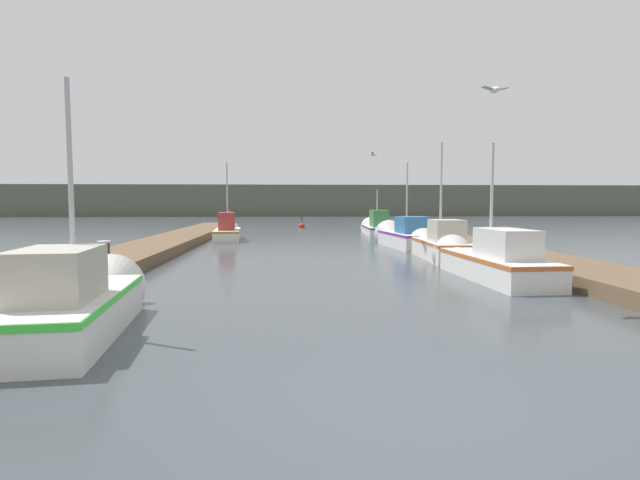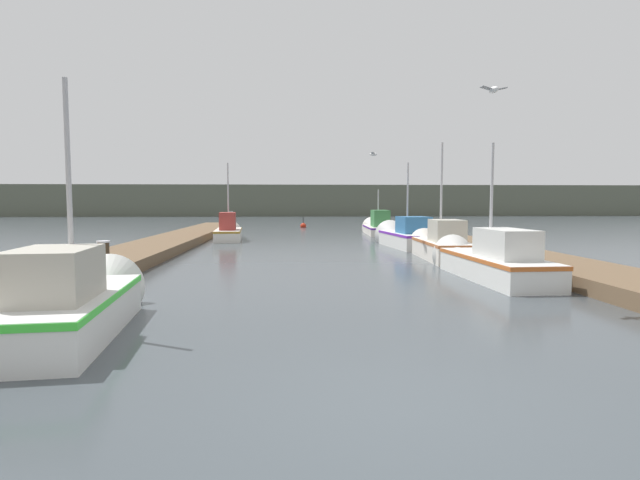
# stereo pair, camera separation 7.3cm
# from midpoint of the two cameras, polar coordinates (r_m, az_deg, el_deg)

# --- Properties ---
(ground_plane) EXTENTS (200.00, 200.00, 0.00)m
(ground_plane) POSITION_cam_midpoint_polar(r_m,az_deg,el_deg) (5.27, 9.44, -18.93)
(ground_plane) COLOR #3D4449
(dock_left) EXTENTS (2.44, 40.00, 0.38)m
(dock_left) POSITION_cam_midpoint_polar(r_m,az_deg,el_deg) (21.53, -18.38, -0.84)
(dock_left) COLOR brown
(dock_left) RESTS_ON ground_plane
(dock_right) EXTENTS (2.44, 40.00, 0.38)m
(dock_right) POSITION_cam_midpoint_polar(r_m,az_deg,el_deg) (22.20, 17.04, -0.65)
(dock_right) COLOR brown
(dock_right) RESTS_ON ground_plane
(distant_shore_ridge) EXTENTS (120.00, 16.00, 4.39)m
(distant_shore_ridge) POSITION_cam_midpoint_polar(r_m,az_deg,el_deg) (77.12, -2.63, 4.52)
(distant_shore_ridge) COLOR #565B4C
(distant_shore_ridge) RESTS_ON ground_plane
(fishing_boat_0) EXTENTS (1.87, 4.67, 4.33)m
(fishing_boat_0) POSITION_cam_midpoint_polar(r_m,az_deg,el_deg) (8.95, -26.03, -6.30)
(fishing_boat_0) COLOR silver
(fishing_boat_0) RESTS_ON ground_plane
(fishing_boat_1) EXTENTS (1.63, 5.52, 4.00)m
(fishing_boat_1) POSITION_cam_midpoint_polar(r_m,az_deg,el_deg) (14.48, 18.76, -2.19)
(fishing_boat_1) COLOR silver
(fishing_boat_1) RESTS_ON ground_plane
(fishing_boat_2) EXTENTS (1.51, 4.90, 4.50)m
(fishing_boat_2) POSITION_cam_midpoint_polar(r_m,az_deg,el_deg) (18.85, 13.61, -0.55)
(fishing_boat_2) COLOR silver
(fishing_boat_2) RESTS_ON ground_plane
(fishing_boat_3) EXTENTS (2.12, 5.35, 4.29)m
(fishing_boat_3) POSITION_cam_midpoint_polar(r_m,az_deg,el_deg) (23.51, 9.80, 0.43)
(fishing_boat_3) COLOR silver
(fishing_boat_3) RESTS_ON ground_plane
(fishing_boat_4) EXTENTS (1.68, 5.17, 4.48)m
(fishing_boat_4) POSITION_cam_midpoint_polar(r_m,az_deg,el_deg) (27.71, -10.32, 1.02)
(fishing_boat_4) COLOR silver
(fishing_boat_4) RESTS_ON ground_plane
(fishing_boat_5) EXTENTS (1.79, 5.91, 3.32)m
(fishing_boat_5) POSITION_cam_midpoint_polar(r_m,az_deg,el_deg) (32.47, 6.65, 1.53)
(fishing_boat_5) COLOR silver
(fishing_boat_5) RESTS_ON ground_plane
(mooring_piling_0) EXTENTS (0.35, 0.35, 1.17)m
(mooring_piling_0) POSITION_cam_midpoint_polar(r_m,az_deg,el_deg) (18.25, 17.94, -0.48)
(mooring_piling_0) COLOR #473523
(mooring_piling_0) RESTS_ON ground_plane
(mooring_piling_1) EXTENTS (0.27, 0.27, 1.21)m
(mooring_piling_1) POSITION_cam_midpoint_polar(r_m,az_deg,el_deg) (33.35, -10.75, 1.83)
(mooring_piling_1) COLOR #473523
(mooring_piling_1) RESTS_ON ground_plane
(mooring_piling_2) EXTENTS (0.30, 0.30, 1.16)m
(mooring_piling_2) POSITION_cam_midpoint_polar(r_m,az_deg,el_deg) (12.88, -23.31, -2.62)
(mooring_piling_2) COLOR #473523
(mooring_piling_2) RESTS_ON ground_plane
(mooring_piling_3) EXTENTS (0.35, 0.35, 1.37)m
(mooring_piling_3) POSITION_cam_midpoint_polar(r_m,az_deg,el_deg) (36.58, -10.12, 2.19)
(mooring_piling_3) COLOR #473523
(mooring_piling_3) RESTS_ON ground_plane
(channel_buoy) EXTENTS (0.47, 0.47, 0.97)m
(channel_buoy) POSITION_cam_midpoint_polar(r_m,az_deg,el_deg) (39.80, -1.87, 1.63)
(channel_buoy) COLOR red
(channel_buoy) RESTS_ON ground_plane
(seagull_lead) EXTENTS (0.56, 0.30, 0.12)m
(seagull_lead) POSITION_cam_midpoint_polar(r_m,az_deg,el_deg) (10.61, 19.42, 15.91)
(seagull_lead) COLOR white
(seagull_1) EXTENTS (0.31, 0.56, 0.12)m
(seagull_1) POSITION_cam_midpoint_polar(r_m,az_deg,el_deg) (18.68, 6.25, 9.73)
(seagull_1) COLOR white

